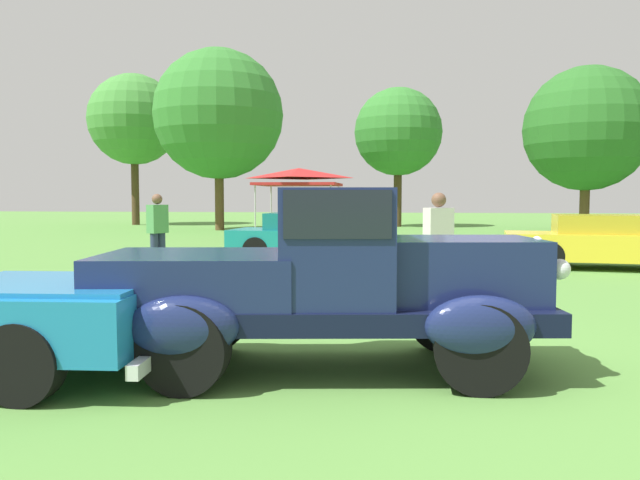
# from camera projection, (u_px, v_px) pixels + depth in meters

# --- Properties ---
(ground_plane) EXTENTS (120.00, 120.00, 0.00)m
(ground_plane) POSITION_uv_depth(u_px,v_px,m) (381.00, 367.00, 5.95)
(ground_plane) COLOR #568C3D
(feature_pickup_truck) EXTENTS (4.29, 2.25, 1.70)m
(feature_pickup_truck) POSITION_uv_depth(u_px,v_px,m) (327.00, 279.00, 5.79)
(feature_pickup_truck) COLOR black
(feature_pickup_truck) RESTS_ON ground_plane
(show_car_teal) EXTENTS (4.08, 1.97, 1.22)m
(show_car_teal) POSITION_uv_depth(u_px,v_px,m) (308.00, 237.00, 15.81)
(show_car_teal) COLOR teal
(show_car_teal) RESTS_ON ground_plane
(show_car_yellow) EXTENTS (4.70, 2.22, 1.22)m
(show_car_yellow) POSITION_uv_depth(u_px,v_px,m) (608.00, 242.00, 14.08)
(show_car_yellow) COLOR yellow
(show_car_yellow) RESTS_ON ground_plane
(spectator_near_truck) EXTENTS (0.40, 0.47, 1.69)m
(spectator_near_truck) POSITION_uv_depth(u_px,v_px,m) (158.00, 230.00, 13.22)
(spectator_near_truck) COLOR #283351
(spectator_near_truck) RESTS_ON ground_plane
(spectator_between_cars) EXTENTS (0.47, 0.39, 1.69)m
(spectator_between_cars) POSITION_uv_depth(u_px,v_px,m) (438.00, 244.00, 9.37)
(spectator_between_cars) COLOR #7F7056
(spectator_between_cars) RESTS_ON ground_plane
(spectator_by_row) EXTENTS (0.46, 0.44, 1.69)m
(spectator_by_row) POSITION_uv_depth(u_px,v_px,m) (324.00, 234.00, 11.99)
(spectator_by_row) COLOR #7F7056
(spectator_by_row) RESTS_ON ground_plane
(canopy_tent_left_field) EXTENTS (3.02, 3.02, 2.71)m
(canopy_tent_left_field) POSITION_uv_depth(u_px,v_px,m) (299.00, 176.00, 23.31)
(canopy_tent_left_field) COLOR #B7B7BC
(canopy_tent_left_field) RESTS_ON ground_plane
(treeline_far_left) EXTENTS (5.24, 5.24, 8.76)m
(treeline_far_left) POSITION_uv_depth(u_px,v_px,m) (134.00, 120.00, 36.18)
(treeline_far_left) COLOR #47331E
(treeline_far_left) RESTS_ON ground_plane
(treeline_mid_left) EXTENTS (6.30, 6.30, 8.80)m
(treeline_mid_left) POSITION_uv_depth(u_px,v_px,m) (218.00, 114.00, 30.26)
(treeline_mid_left) COLOR brown
(treeline_mid_left) RESTS_ON ground_plane
(treeline_center) EXTENTS (4.78, 4.78, 7.57)m
(treeline_center) POSITION_uv_depth(u_px,v_px,m) (398.00, 132.00, 33.94)
(treeline_center) COLOR #47331E
(treeline_center) RESTS_ON ground_plane
(treeline_mid_right) EXTENTS (5.66, 5.66, 7.57)m
(treeline_mid_right) POSITION_uv_depth(u_px,v_px,m) (587.00, 129.00, 28.42)
(treeline_mid_right) COLOR brown
(treeline_mid_right) RESTS_ON ground_plane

